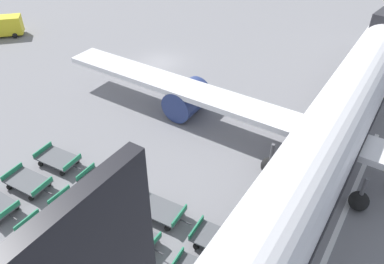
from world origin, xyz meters
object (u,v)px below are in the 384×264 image
baggage_dolly_row_mid_b_col_d (219,241)px  baggage_dolly_row_mid_b_col_c (159,210)px  baggage_dolly_row_mid_b_col_b (102,182)px  baggage_dolly_row_mid_a_col_c (132,236)px  baggage_dolly_row_mid_b_col_a (58,159)px  baggage_dolly_row_mid_a_col_b (76,207)px  baggage_dolly_row_near_col_b (44,234)px  baggage_dolly_row_mid_a_col_a (28,182)px  airplane (338,120)px

baggage_dolly_row_mid_b_col_d → baggage_dolly_row_mid_b_col_c: bearing=-179.6°
baggage_dolly_row_mid_b_col_b → baggage_dolly_row_mid_a_col_c: bearing=-26.6°
baggage_dolly_row_mid_b_col_c → baggage_dolly_row_mid_b_col_d: same height
baggage_dolly_row_mid_b_col_a → baggage_dolly_row_mid_b_col_b: 4.10m
baggage_dolly_row_mid_b_col_c → baggage_dolly_row_mid_b_col_b: bearing=-177.9°
baggage_dolly_row_mid_a_col_b → baggage_dolly_row_mid_a_col_c: 4.10m
baggage_dolly_row_mid_a_col_c → baggage_dolly_row_mid_b_col_a: size_ratio=0.99×
baggage_dolly_row_near_col_b → baggage_dolly_row_mid_a_col_c: size_ratio=1.00×
baggage_dolly_row_mid_b_col_a → baggage_dolly_row_mid_a_col_a: bearing=-86.5°
airplane → baggage_dolly_row_mid_b_col_b: (-11.00, -10.76, -2.71)m
baggage_dolly_row_mid_a_col_b → baggage_dolly_row_mid_a_col_c: bearing=3.2°
airplane → baggage_dolly_row_near_col_b: airplane is taller
baggage_dolly_row_mid_b_col_a → baggage_dolly_row_mid_b_col_c: bearing=1.1°
baggage_dolly_row_mid_a_col_a → baggage_dolly_row_mid_a_col_b: same height
airplane → baggage_dolly_row_mid_b_col_d: (-2.70, -10.57, -2.71)m
airplane → baggage_dolly_row_mid_a_col_b: bearing=-129.5°
baggage_dolly_row_near_col_b → baggage_dolly_row_mid_b_col_b: 4.63m
baggage_dolly_row_mid_b_col_d → baggage_dolly_row_mid_a_col_b: bearing=-162.7°
airplane → baggage_dolly_row_mid_a_col_a: size_ratio=13.35×
airplane → baggage_dolly_row_mid_b_col_c: (-6.63, -10.60, -2.71)m
baggage_dolly_row_mid_a_col_c → baggage_dolly_row_mid_b_col_b: size_ratio=0.99×
baggage_dolly_row_mid_b_col_c → baggage_dolly_row_mid_a_col_b: bearing=-149.0°
baggage_dolly_row_near_col_b → baggage_dolly_row_mid_b_col_b: size_ratio=0.99×
baggage_dolly_row_mid_a_col_c → baggage_dolly_row_mid_b_col_a: bearing=165.7°
baggage_dolly_row_mid_b_col_a → baggage_dolly_row_mid_b_col_d: size_ratio=1.00×
baggage_dolly_row_mid_b_col_b → baggage_dolly_row_mid_b_col_c: (4.37, 0.16, 0.00)m
baggage_dolly_row_mid_a_col_c → baggage_dolly_row_mid_b_col_d: size_ratio=0.99×
baggage_dolly_row_mid_a_col_c → baggage_dolly_row_mid_a_col_a: bearing=-177.2°
baggage_dolly_row_mid_a_col_c → baggage_dolly_row_mid_a_col_b: bearing=-176.8°
baggage_dolly_row_near_col_b → baggage_dolly_row_mid_a_col_a: (-4.13, 2.09, 0.00)m
baggage_dolly_row_near_col_b → baggage_dolly_row_mid_a_col_a: size_ratio=0.99×
baggage_dolly_row_mid_b_col_d → baggage_dolly_row_near_col_b: bearing=-149.4°
baggage_dolly_row_near_col_b → baggage_dolly_row_mid_b_col_b: (-0.19, 4.63, 0.00)m
baggage_dolly_row_mid_b_col_c → baggage_dolly_row_mid_b_col_d: bearing=0.4°
baggage_dolly_row_mid_b_col_a → baggage_dolly_row_mid_b_col_c: size_ratio=1.00×
baggage_dolly_row_mid_a_col_a → baggage_dolly_row_mid_b_col_a: 2.54m
baggage_dolly_row_near_col_b → baggage_dolly_row_mid_b_col_a: same height
baggage_dolly_row_mid_a_col_b → airplane: bearing=50.5°
baggage_dolly_row_near_col_b → baggage_dolly_row_mid_b_col_c: size_ratio=0.99×
baggage_dolly_row_mid_a_col_a → baggage_dolly_row_mid_b_col_b: same height
baggage_dolly_row_mid_a_col_a → baggage_dolly_row_mid_a_col_c: 8.22m
baggage_dolly_row_mid_a_col_b → baggage_dolly_row_mid_b_col_b: 2.36m
baggage_dolly_row_mid_a_col_a → baggage_dolly_row_mid_a_col_c: bearing=2.8°
baggage_dolly_row_mid_a_col_b → baggage_dolly_row_mid_a_col_c: same height
baggage_dolly_row_mid_a_col_a → baggage_dolly_row_mid_a_col_b: size_ratio=1.01×
airplane → baggage_dolly_row_mid_b_col_b: bearing=-135.6°
baggage_dolly_row_mid_b_col_a → baggage_dolly_row_mid_b_col_d: 12.41m
baggage_dolly_row_mid_a_col_b → baggage_dolly_row_mid_b_col_a: bearing=151.1°
airplane → baggage_dolly_row_mid_a_col_a: airplane is taller
baggage_dolly_row_mid_a_col_b → baggage_dolly_row_mid_a_col_a: bearing=-177.5°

